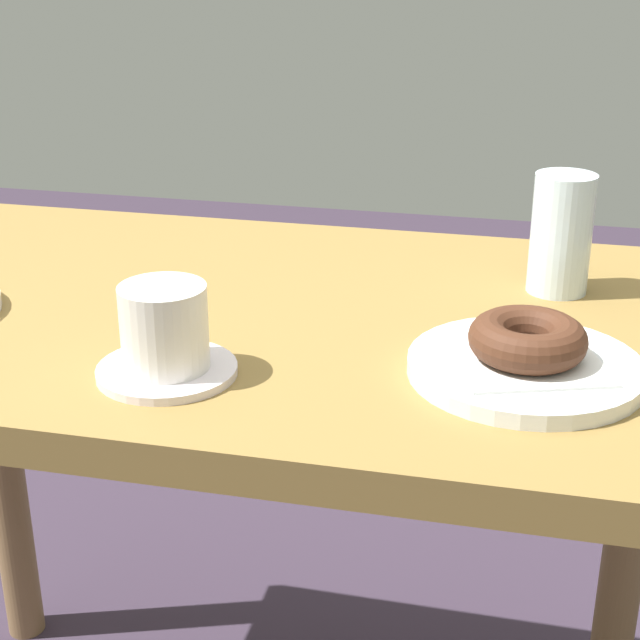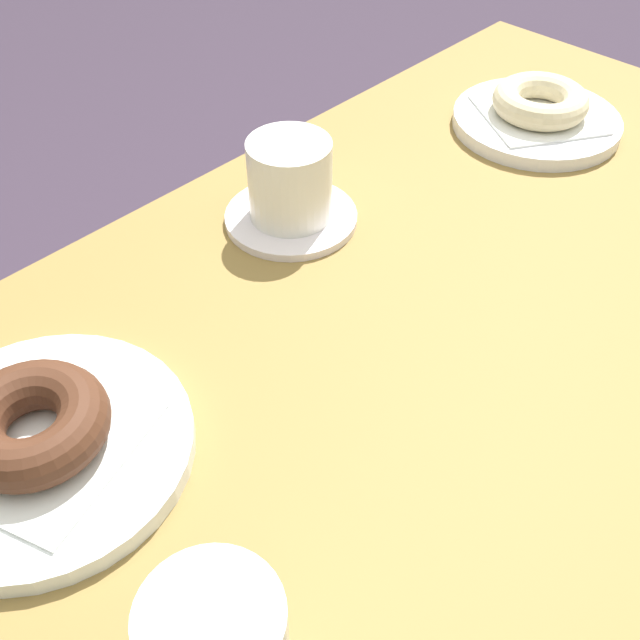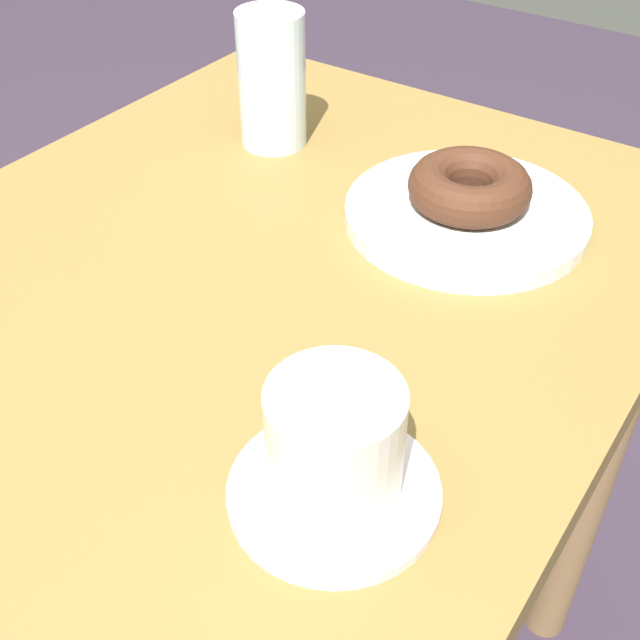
# 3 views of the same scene
# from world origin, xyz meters

# --- Properties ---
(table) EXTENTS (1.11, 0.63, 0.75)m
(table) POSITION_xyz_m (0.00, 0.00, 0.63)
(table) COLOR olive
(table) RESTS_ON ground_plane
(plate_sugar_ring) EXTENTS (0.19, 0.19, 0.02)m
(plate_sugar_ring) POSITION_xyz_m (-0.32, -0.11, 0.76)
(plate_sugar_ring) COLOR white
(plate_sugar_ring) RESTS_ON table
(napkin_sugar_ring) EXTENTS (0.17, 0.17, 0.00)m
(napkin_sugar_ring) POSITION_xyz_m (-0.32, -0.11, 0.77)
(napkin_sugar_ring) COLOR white
(napkin_sugar_ring) RESTS_ON plate_sugar_ring
(donut_sugar_ring) EXTENTS (0.11, 0.11, 0.03)m
(donut_sugar_ring) POSITION_xyz_m (-0.32, -0.11, 0.79)
(donut_sugar_ring) COLOR beige
(donut_sugar_ring) RESTS_ON napkin_sugar_ring
(plate_chocolate_ring) EXTENTS (0.22, 0.22, 0.02)m
(plate_chocolate_ring) POSITION_xyz_m (0.32, -0.11, 0.76)
(plate_chocolate_ring) COLOR white
(plate_chocolate_ring) RESTS_ON table
(napkin_chocolate_ring) EXTENTS (0.17, 0.17, 0.00)m
(napkin_chocolate_ring) POSITION_xyz_m (0.32, -0.11, 0.77)
(napkin_chocolate_ring) COLOR white
(napkin_chocolate_ring) RESTS_ON plate_chocolate_ring
(donut_chocolate_ring) EXTENTS (0.11, 0.11, 0.04)m
(donut_chocolate_ring) POSITION_xyz_m (0.32, -0.11, 0.79)
(donut_chocolate_ring) COLOR #442517
(donut_chocolate_ring) RESTS_ON napkin_chocolate_ring
(coffee_cup) EXTENTS (0.13, 0.13, 0.09)m
(coffee_cup) POSITION_xyz_m (-0.00, -0.19, 0.79)
(coffee_cup) COLOR silver
(coffee_cup) RESTS_ON table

